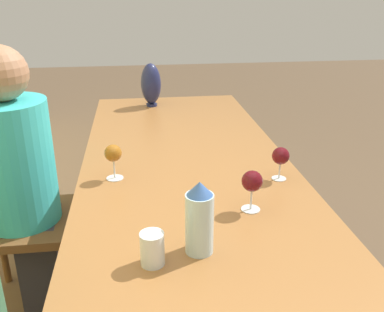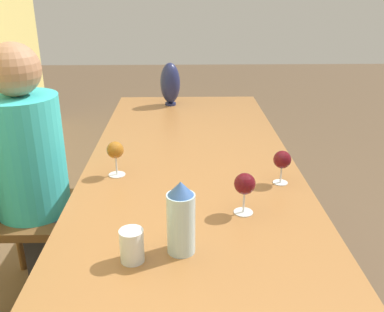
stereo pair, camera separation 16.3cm
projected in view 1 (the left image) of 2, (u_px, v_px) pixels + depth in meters
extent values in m
cube|color=#936033|center=(202.00, 216.00, 1.45)|extent=(3.09, 0.89, 0.04)
cylinder|color=#936033|center=(219.00, 156.00, 2.96)|extent=(0.07, 0.07, 0.72)
cylinder|color=#936033|center=(118.00, 161.00, 2.88)|extent=(0.07, 0.07, 0.72)
cylinder|color=#ADCCD6|center=(199.00, 224.00, 1.20)|extent=(0.08, 0.08, 0.18)
cone|color=#33599E|center=(200.00, 188.00, 1.15)|extent=(0.07, 0.07, 0.04)
cylinder|color=silver|center=(152.00, 249.00, 1.16)|extent=(0.07, 0.07, 0.10)
cylinder|color=#1E234C|center=(152.00, 105.00, 2.66)|extent=(0.07, 0.07, 0.01)
ellipsoid|color=#1E234C|center=(151.00, 84.00, 2.61)|extent=(0.12, 0.12, 0.25)
cylinder|color=silver|center=(279.00, 178.00, 1.68)|extent=(0.06, 0.06, 0.00)
cylinder|color=silver|center=(279.00, 170.00, 1.67)|extent=(0.01, 0.01, 0.07)
sphere|color=#510C14|center=(281.00, 156.00, 1.64)|extent=(0.07, 0.07, 0.07)
cylinder|color=silver|center=(250.00, 209.00, 1.45)|extent=(0.06, 0.06, 0.00)
cylinder|color=silver|center=(251.00, 199.00, 1.44)|extent=(0.01, 0.01, 0.07)
sphere|color=#510C14|center=(252.00, 181.00, 1.41)|extent=(0.07, 0.07, 0.07)
cylinder|color=silver|center=(115.00, 178.00, 1.68)|extent=(0.07, 0.07, 0.00)
cylinder|color=silver|center=(114.00, 169.00, 1.67)|extent=(0.01, 0.01, 0.08)
sphere|color=#995B19|center=(113.00, 153.00, 1.64)|extent=(0.07, 0.07, 0.07)
cube|color=brown|center=(25.00, 222.00, 1.96)|extent=(0.44, 0.44, 0.04)
cylinder|color=brown|center=(68.00, 288.00, 1.90)|extent=(0.04, 0.04, 0.44)
cylinder|color=brown|center=(77.00, 240.00, 2.25)|extent=(0.04, 0.04, 0.44)
cylinder|color=brown|center=(2.00, 246.00, 2.20)|extent=(0.04, 0.04, 0.44)
cube|color=#2D2D38|center=(44.00, 261.00, 2.05)|extent=(0.25, 0.18, 0.48)
cylinder|color=#33B7BC|center=(15.00, 163.00, 1.85)|extent=(0.33, 0.33, 0.55)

